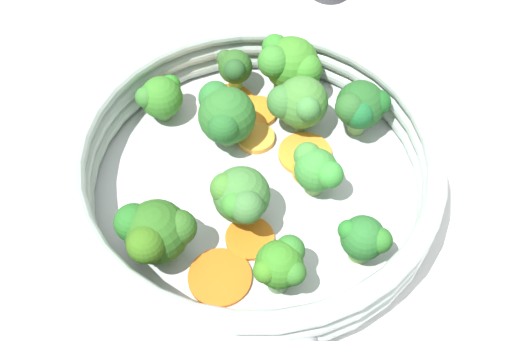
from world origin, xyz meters
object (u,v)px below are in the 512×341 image
(carrot_slice_5, at_px, (220,277))
(broccoli_floret_8, at_px, (317,168))
(broccoli_floret_1, at_px, (364,239))
(broccoli_floret_9, at_px, (234,68))
(broccoli_floret_2, at_px, (299,103))
(broccoli_floret_6, at_px, (281,264))
(carrot_slice_3, at_px, (250,238))
(carrot_slice_4, at_px, (310,171))
(broccoli_floret_10, at_px, (289,63))
(broccoli_floret_5, at_px, (360,107))
(carrot_slice_2, at_px, (257,112))
(broccoli_floret_3, at_px, (161,97))
(broccoli_floret_7, at_px, (225,115))
(broccoli_floret_4, at_px, (244,198))
(broccoli_floret_0, at_px, (155,232))
(carrot_slice_0, at_px, (305,154))
(carrot_slice_6, at_px, (256,138))
(skillet, at_px, (256,186))
(carrot_slice_1, at_px, (229,103))

(carrot_slice_5, distance_m, broccoli_floret_8, 0.11)
(broccoli_floret_1, relative_size, broccoli_floret_9, 0.93)
(broccoli_floret_2, height_order, broccoli_floret_6, broccoli_floret_2)
(carrot_slice_3, xyz_separation_m, carrot_slice_4, (0.07, -0.03, 0.00))
(broccoli_floret_2, xyz_separation_m, broccoli_floret_9, (0.03, 0.06, -0.00))
(broccoli_floret_10, bearing_deg, carrot_slice_5, -179.37)
(broccoli_floret_5, bearing_deg, broccoli_floret_9, 81.01)
(carrot_slice_2, height_order, broccoli_floret_3, broccoli_floret_3)
(broccoli_floret_7, height_order, broccoli_floret_8, broccoli_floret_7)
(carrot_slice_3, bearing_deg, carrot_slice_5, 163.94)
(broccoli_floret_9, bearing_deg, broccoli_floret_6, -152.59)
(carrot_slice_2, distance_m, broccoli_floret_4, 0.11)
(broccoli_floret_9, bearing_deg, broccoli_floret_3, 133.97)
(broccoli_floret_5, bearing_deg, carrot_slice_4, 153.46)
(broccoli_floret_0, distance_m, broccoli_floret_10, 0.19)
(broccoli_floret_1, distance_m, broccoli_floret_8, 0.07)
(broccoli_floret_0, distance_m, broccoli_floret_5, 0.19)
(carrot_slice_5, bearing_deg, broccoli_floret_6, -78.93)
(broccoli_floret_2, relative_size, broccoli_floret_9, 1.21)
(broccoli_floret_9, bearing_deg, carrot_slice_0, -124.73)
(carrot_slice_4, xyz_separation_m, broccoli_floret_10, (0.08, 0.04, 0.03))
(carrot_slice_6, height_order, broccoli_floret_6, broccoli_floret_6)
(carrot_slice_3, bearing_deg, broccoli_floret_4, 32.53)
(skillet, distance_m, broccoli_floret_0, 0.10)
(carrot_slice_3, bearing_deg, carrot_slice_2, 14.39)
(broccoli_floret_4, xyz_separation_m, broccoli_floret_9, (0.13, 0.05, -0.01))
(broccoli_floret_6, height_order, broccoli_floret_7, broccoli_floret_7)
(carrot_slice_2, bearing_deg, carrot_slice_1, 83.54)
(carrot_slice_4, bearing_deg, broccoli_floret_6, -178.56)
(broccoli_floret_0, xyz_separation_m, broccoli_floret_2, (0.15, -0.06, -0.00))
(skillet, relative_size, carrot_slice_4, 9.18)
(broccoli_floret_0, distance_m, broccoli_floret_4, 0.07)
(carrot_slice_6, bearing_deg, carrot_slice_4, -111.23)
(broccoli_floret_1, height_order, broccoli_floret_4, broccoli_floret_4)
(broccoli_floret_6, xyz_separation_m, broccoli_floret_9, (0.17, 0.09, -0.00))
(broccoli_floret_1, height_order, broccoli_floret_8, broccoli_floret_8)
(carrot_slice_3, height_order, broccoli_floret_8, broccoli_floret_8)
(broccoli_floret_3, bearing_deg, broccoli_floret_2, -80.08)
(carrot_slice_2, height_order, broccoli_floret_6, broccoli_floret_6)
(broccoli_floret_1, relative_size, broccoli_floret_7, 0.74)
(carrot_slice_4, xyz_separation_m, broccoli_floret_7, (0.01, 0.07, 0.03))
(carrot_slice_4, relative_size, carrot_slice_5, 0.64)
(broccoli_floret_7, bearing_deg, broccoli_floret_10, -26.39)
(skillet, distance_m, carrot_slice_4, 0.05)
(carrot_slice_2, distance_m, broccoli_floret_6, 0.16)
(broccoli_floret_2, bearing_deg, broccoli_floret_0, 156.08)
(carrot_slice_3, distance_m, broccoli_floret_4, 0.04)
(skillet, xyz_separation_m, carrot_slice_4, (0.02, -0.04, 0.01))
(carrot_slice_2, xyz_separation_m, broccoli_floret_9, (0.02, 0.03, 0.02))
(carrot_slice_0, relative_size, carrot_slice_3, 1.21)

